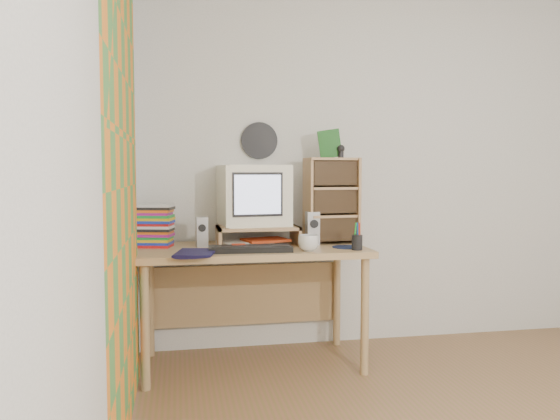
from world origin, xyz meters
name	(u,v)px	position (x,y,z in m)	size (l,w,h in m)	color
back_wall	(387,167)	(0.00, 1.75, 1.25)	(3.50, 3.50, 0.00)	white
left_wall	(98,162)	(-1.75, 0.00, 1.25)	(3.50, 3.50, 0.00)	white
curtain	(124,187)	(-1.71, 0.48, 1.15)	(2.20, 2.20, 0.00)	orange
wall_disc	(259,141)	(-0.93, 1.73, 1.43)	(0.25, 0.25, 0.02)	black
desk	(251,267)	(-1.03, 1.44, 0.62)	(1.40, 0.70, 0.75)	tan
monitor_riser	(258,230)	(-0.98, 1.48, 0.84)	(0.52, 0.30, 0.12)	tan
crt_monitor	(254,195)	(-0.99, 1.53, 1.07)	(0.41, 0.41, 0.39)	white
speaker_left	(202,232)	(-1.34, 1.45, 0.84)	(0.07, 0.07, 0.19)	#9F9FA3
speaker_right	(312,228)	(-0.63, 1.43, 0.86)	(0.08, 0.08, 0.21)	#9F9FA3
keyboard	(250,249)	(-1.07, 1.18, 0.77)	(0.49, 0.16, 0.03)	black
dvd_stack	(155,223)	(-1.62, 1.50, 0.90)	(0.21, 0.15, 0.30)	brown
cd_rack	(331,201)	(-0.49, 1.48, 1.03)	(0.34, 0.18, 0.56)	tan
mug	(308,243)	(-0.73, 1.14, 0.80)	(0.12, 0.12, 0.10)	silver
diary	(177,251)	(-1.49, 1.11, 0.78)	(0.26, 0.19, 0.05)	#110E35
mousepad	(347,247)	(-0.45, 1.25, 0.75)	(0.18, 0.18, 0.00)	#0F1832
pen_cup	(357,239)	(-0.43, 1.13, 0.81)	(0.06, 0.06, 0.13)	black
papers	(253,242)	(-1.02, 1.46, 0.77)	(0.31, 0.23, 0.04)	silver
red_box	(238,247)	(-1.13, 1.24, 0.77)	(0.08, 0.05, 0.04)	red
game_box	(330,144)	(-0.50, 1.48, 1.40)	(0.14, 0.03, 0.18)	#185719
webcam	(341,151)	(-0.44, 1.44, 1.35)	(0.05, 0.05, 0.08)	black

